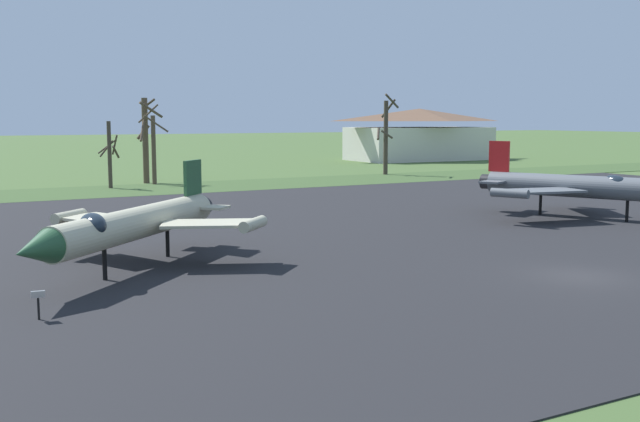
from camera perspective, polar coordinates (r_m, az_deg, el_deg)
ground_plane at (r=34.46m, az=19.07°, el=-4.78°), size 600.00×600.00×0.00m
asphalt_apron at (r=46.41m, az=4.33°, el=-1.40°), size 102.82×53.04×0.05m
grass_verge_strip at (r=75.53m, az=-9.35°, el=1.80°), size 162.82×12.00×0.06m
jet_fighter_front_left at (r=54.02m, az=19.67°, el=1.76°), size 12.81×15.48×5.21m
jet_fighter_front_right at (r=34.75m, az=-14.02°, el=-0.93°), size 12.24×12.15×4.66m
info_placard_front_right at (r=27.26m, az=-20.66°, el=-6.51°), size 0.48×0.29×1.07m
bare_tree_left_of_center at (r=75.99m, az=-15.70°, el=4.23°), size 1.96×1.98×6.58m
bare_tree_center at (r=81.35m, az=-13.14°, el=5.45°), size 2.70×2.93×8.98m
bare_tree_right_of_center at (r=79.28m, az=-12.64°, el=4.94°), size 2.84×2.92×8.32m
bare_tree_far_right at (r=91.28m, az=5.04°, el=5.87°), size 2.75×2.70×9.78m
visitor_building at (r=125.09m, az=7.55°, el=5.75°), size 24.03×13.38×8.43m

